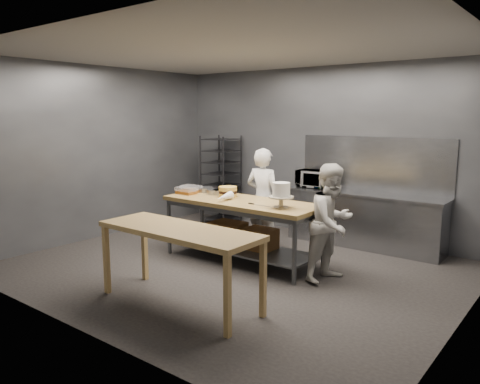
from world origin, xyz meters
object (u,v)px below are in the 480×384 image
object	(u,v)px
frosted_cake_stand	(281,192)
chef_right	(332,223)
microwave	(313,179)
near_counter	(179,235)
work_table	(242,223)
speed_rack	(221,180)
layer_cake	(228,192)
chef_behind	(263,199)

from	to	relation	value
frosted_cake_stand	chef_right	bearing A→B (deg)	17.75
microwave	near_counter	bearing A→B (deg)	-85.56
work_table	chef_right	xyz separation A→B (m)	(1.43, 0.07, 0.20)
speed_rack	microwave	distance (m)	2.05
chef_right	microwave	distance (m)	2.20
chef_right	frosted_cake_stand	distance (m)	0.78
frosted_cake_stand	layer_cake	size ratio (longest dim) A/B	1.24
near_counter	layer_cake	world-z (taller)	layer_cake
chef_behind	microwave	distance (m)	1.17
work_table	microwave	distance (m)	1.92
near_counter	chef_behind	bearing A→B (deg)	103.00
frosted_cake_stand	microwave	bearing A→B (deg)	107.22
chef_behind	layer_cake	distance (m)	0.71
chef_right	frosted_cake_stand	size ratio (longest dim) A/B	4.47
work_table	chef_behind	distance (m)	0.79
chef_right	near_counter	bearing A→B (deg)	162.83
speed_rack	chef_behind	distance (m)	2.03
near_counter	layer_cake	distance (m)	1.97
work_table	speed_rack	world-z (taller)	speed_rack
work_table	layer_cake	world-z (taller)	layer_cake
work_table	frosted_cake_stand	xyz separation A→B (m)	(0.77, -0.14, 0.56)
chef_behind	near_counter	bearing A→B (deg)	98.94
work_table	layer_cake	size ratio (longest dim) A/B	8.64
chef_right	microwave	bearing A→B (deg)	47.30
speed_rack	microwave	bearing A→B (deg)	2.24
frosted_cake_stand	layer_cake	world-z (taller)	frosted_cake_stand
microwave	layer_cake	world-z (taller)	microwave
near_counter	speed_rack	distance (m)	4.20
work_table	chef_behind	xyz separation A→B (m)	(-0.13, 0.74, 0.25)
chef_right	layer_cake	distance (m)	1.77
speed_rack	microwave	size ratio (longest dim) A/B	3.23
microwave	chef_behind	bearing A→B (deg)	-104.64
work_table	near_counter	world-z (taller)	work_table
frosted_cake_stand	chef_behind	bearing A→B (deg)	136.00
microwave	layer_cake	xyz separation A→B (m)	(-0.49, -1.77, -0.05)
speed_rack	layer_cake	distance (m)	2.30
frosted_cake_stand	layer_cake	xyz separation A→B (m)	(-1.10, 0.22, -0.14)
near_counter	microwave	size ratio (longest dim) A/B	3.69
near_counter	work_table	bearing A→B (deg)	104.20
near_counter	microwave	bearing A→B (deg)	94.44
near_counter	speed_rack	bearing A→B (deg)	123.58
chef_right	layer_cake	world-z (taller)	chef_right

